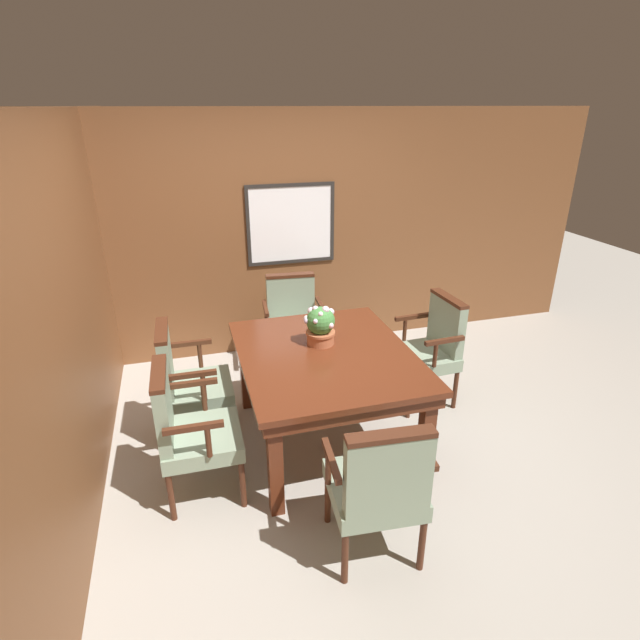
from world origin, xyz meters
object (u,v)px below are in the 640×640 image
object	(u,v)px
chair_head_far	(293,321)
chair_head_near	(379,484)
dining_table	(326,364)
potted_plant	(320,325)
chair_right_far	(430,346)
chair_left_near	(189,428)
chair_left_far	(187,379)

from	to	relation	value
chair_head_far	chair_head_near	xyz separation A→B (m)	(-0.06, -2.34, 0.00)
dining_table	potted_plant	size ratio (longest dim) A/B	4.81
chair_right_far	chair_head_far	size ratio (longest dim) A/B	1.00
chair_left_near	chair_head_far	distance (m)	1.83
chair_head_far	chair_head_near	bearing A→B (deg)	-86.21
chair_left_far	chair_head_near	xyz separation A→B (m)	(0.98, -1.48, 0.00)
chair_left_near	potted_plant	size ratio (longest dim) A/B	3.08
chair_right_far	potted_plant	world-z (taller)	potted_plant
chair_left_far	chair_head_near	distance (m)	1.78
chair_left_near	chair_left_far	bearing A→B (deg)	-0.28
chair_head_near	chair_left_near	bearing A→B (deg)	-35.12
dining_table	chair_head_far	xyz separation A→B (m)	(0.02, 1.19, -0.15)
potted_plant	chair_right_far	bearing A→B (deg)	9.63
chair_right_far	dining_table	bearing A→B (deg)	-75.29
potted_plant	chair_head_near	bearing A→B (deg)	-91.69
chair_left_near	chair_left_far	world-z (taller)	same
chair_left_far	potted_plant	size ratio (longest dim) A/B	3.08
chair_head_far	chair_left_near	bearing A→B (deg)	-119.80
chair_left_far	chair_head_near	size ratio (longest dim) A/B	1.00
chair_right_far	potted_plant	distance (m)	1.14
chair_left_far	potted_plant	bearing A→B (deg)	-99.02
dining_table	chair_left_near	bearing A→B (deg)	-162.98
chair_left_far	chair_head_far	world-z (taller)	same
chair_left_near	chair_head_far	xyz separation A→B (m)	(1.05, 1.50, 0.00)
dining_table	chair_right_far	bearing A→B (deg)	17.66
chair_left_near	dining_table	bearing A→B (deg)	-71.91
dining_table	chair_head_far	world-z (taller)	chair_head_far
chair_left_near	potted_plant	bearing A→B (deg)	-64.32
dining_table	chair_head_far	bearing A→B (deg)	88.81
dining_table	chair_head_near	world-z (taller)	chair_head_near
chair_right_far	chair_head_far	bearing A→B (deg)	-132.37
chair_head_far	chair_head_near	size ratio (longest dim) A/B	1.00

